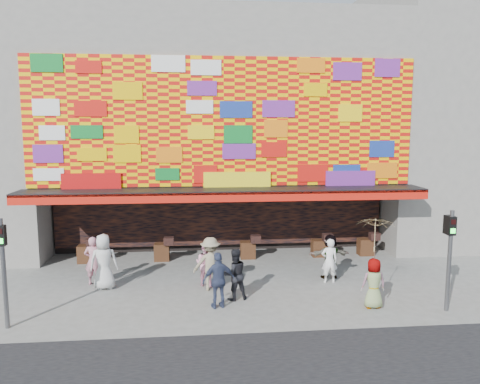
{
  "coord_description": "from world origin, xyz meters",
  "views": [
    {
      "loc": [
        -1.13,
        -14.01,
        5.36
      ],
      "look_at": [
        0.43,
        2.0,
        3.12
      ],
      "focal_mm": 35.0,
      "sensor_mm": 36.0,
      "label": 1
    }
  ],
  "objects": [
    {
      "name": "ped_h",
      "position": [
        3.47,
        1.29,
        0.78
      ],
      "size": [
        0.59,
        0.4,
        1.56
      ],
      "primitive_type": "imported",
      "rotation": [
        0.0,
        0.0,
        3.09
      ],
      "color": "white",
      "rests_on": "ground"
    },
    {
      "name": "parasol",
      "position": [
        4.13,
        -1.07,
        2.22
      ],
      "size": [
        1.41,
        1.42,
        1.99
      ],
      "color": "#CFB482",
      "rests_on": "ground"
    },
    {
      "name": "signal_left",
      "position": [
        -6.2,
        -1.5,
        1.86
      ],
      "size": [
        0.22,
        0.2,
        3.0
      ],
      "color": "#59595B",
      "rests_on": "ground"
    },
    {
      "name": "ped_a",
      "position": [
        -4.17,
        1.39,
        0.93
      ],
      "size": [
        0.95,
        0.65,
        1.87
      ],
      "primitive_type": "imported",
      "rotation": [
        0.0,
        0.0,
        3.2
      ],
      "color": "silver",
      "rests_on": "ground"
    },
    {
      "name": "shop_building",
      "position": [
        0.0,
        8.18,
        5.23
      ],
      "size": [
        15.2,
        9.4,
        10.0
      ],
      "color": "gray",
      "rests_on": "ground"
    },
    {
      "name": "ground",
      "position": [
        0.0,
        0.0,
        0.0
      ],
      "size": [
        90.0,
        90.0,
        0.0
      ],
      "primitive_type": "plane",
      "color": "slate",
      "rests_on": "ground"
    },
    {
      "name": "ped_c",
      "position": [
        0.06,
        -0.0,
        0.82
      ],
      "size": [
        0.92,
        0.8,
        1.63
      ],
      "primitive_type": "imported",
      "rotation": [
        0.0,
        0.0,
        3.39
      ],
      "color": "black",
      "rests_on": "ground"
    },
    {
      "name": "ped_e",
      "position": [
        -0.46,
        -0.62,
        0.85
      ],
      "size": [
        1.07,
        0.65,
        1.7
      ],
      "primitive_type": "imported",
      "rotation": [
        0.0,
        0.0,
        3.39
      ],
      "color": "#353E5D",
      "rests_on": "ground"
    },
    {
      "name": "signal_right",
      "position": [
        6.2,
        -1.5,
        1.86
      ],
      "size": [
        0.22,
        0.2,
        3.0
      ],
      "color": "#59595B",
      "rests_on": "ground"
    },
    {
      "name": "ped_b",
      "position": [
        -4.62,
        1.88,
        0.84
      ],
      "size": [
        0.64,
        0.45,
        1.67
      ],
      "primitive_type": "imported",
      "rotation": [
        0.0,
        0.0,
        3.07
      ],
      "color": "#BF7C8D",
      "rests_on": "ground"
    },
    {
      "name": "ped_f",
      "position": [
        3.63,
        1.79,
        0.8
      ],
      "size": [
        1.48,
        0.48,
        1.6
      ],
      "primitive_type": "imported",
      "rotation": [
        0.0,
        0.0,
        3.15
      ],
      "color": "gray",
      "rests_on": "ground"
    },
    {
      "name": "ped_d",
      "position": [
        -0.65,
        0.95,
        0.89
      ],
      "size": [
        1.19,
        0.73,
        1.78
      ],
      "primitive_type": "imported",
      "rotation": [
        0.0,
        0.0,
        3.08
      ],
      "color": "gray",
      "rests_on": "ground"
    },
    {
      "name": "ped_g",
      "position": [
        4.13,
        -1.07,
        0.76
      ],
      "size": [
        0.74,
        0.49,
        1.51
      ],
      "primitive_type": "imported",
      "rotation": [
        0.0,
        0.0,
        3.15
      ],
      "color": "gray",
      "rests_on": "ground"
    },
    {
      "name": "ped_i",
      "position": [
        -0.8,
        1.42,
        0.76
      ],
      "size": [
        0.92,
        0.86,
        1.52
      ],
      "primitive_type": "imported",
      "rotation": [
        0.0,
        0.0,
        2.64
      ],
      "color": "#F29CBD",
      "rests_on": "ground"
    }
  ]
}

